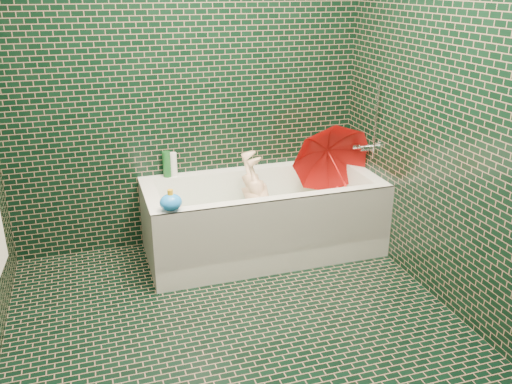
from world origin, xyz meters
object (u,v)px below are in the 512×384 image
object	(u,v)px
rubber_duck	(329,155)
bath_toy	(171,202)
child	(263,214)
umbrella	(336,167)
bathtub	(264,225)

from	to	relation	value
rubber_duck	bath_toy	distance (m)	1.50
child	umbrella	size ratio (longest dim) A/B	1.56
umbrella	bath_toy	bearing A→B (deg)	-151.17
umbrella	rubber_duck	xyz separation A→B (m)	(0.09, 0.32, -0.01)
bathtub	child	bearing A→B (deg)	-117.39
bathtub	umbrella	xyz separation A→B (m)	(0.56, -0.00, 0.39)
child	umbrella	world-z (taller)	umbrella
umbrella	rubber_duck	world-z (taller)	umbrella
umbrella	bath_toy	xyz separation A→B (m)	(-1.28, -0.31, 0.01)
umbrella	rubber_duck	bearing A→B (deg)	89.79
bathtub	umbrella	size ratio (longest dim) A/B	2.90
rubber_duck	bath_toy	world-z (taller)	bath_toy
child	umbrella	xyz separation A→B (m)	(0.57, 0.01, 0.30)
umbrella	rubber_duck	distance (m)	0.33
rubber_duck	bathtub	bearing A→B (deg)	-139.39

